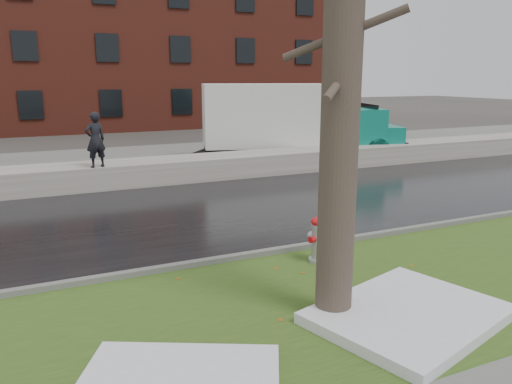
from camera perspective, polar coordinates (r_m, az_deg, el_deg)
name	(u,v)px	position (r m, az deg, el deg)	size (l,w,h in m)	color
ground	(333,267)	(9.35, 8.77, -8.47)	(120.00, 120.00, 0.00)	#47423D
verge	(376,292)	(8.41, 13.51, -11.09)	(60.00, 4.50, 0.04)	#2F4A18
road	(239,208)	(13.14, -1.99, -1.87)	(60.00, 7.00, 0.03)	black
parking_lot	(160,160)	(21.08, -10.91, 3.64)	(60.00, 9.00, 0.03)	slate
curb	(305,247)	(10.12, 5.68, -6.25)	(60.00, 0.15, 0.14)	slate
snowbank	(191,168)	(16.92, -7.47, 2.69)	(60.00, 1.60, 0.75)	#ADA79E
brick_building	(126,53)	(37.88, -14.59, 15.17)	(26.00, 12.00, 10.00)	maroon
bg_tree_center	(1,77)	(33.25, -27.09, 11.62)	(1.40, 1.62, 6.50)	brown
bg_tree_right	(339,77)	(37.54, 9.47, 12.87)	(1.40, 1.62, 6.50)	brown
fire_hydrant	(318,237)	(9.30, 7.15, -5.11)	(0.45, 0.41, 0.90)	#A1A2A8
tree	(341,84)	(6.73, 9.74, 12.03)	(1.22, 1.39, 6.50)	brown
box_truck	(289,121)	(20.31, 3.77, 8.13)	(9.37, 4.21, 3.11)	black
worker	(95,140)	(15.54, -17.88, 5.71)	(0.60, 0.39, 1.65)	black
snow_patch_near	(409,314)	(7.60, 17.05, -13.24)	(2.60, 2.00, 0.16)	silver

